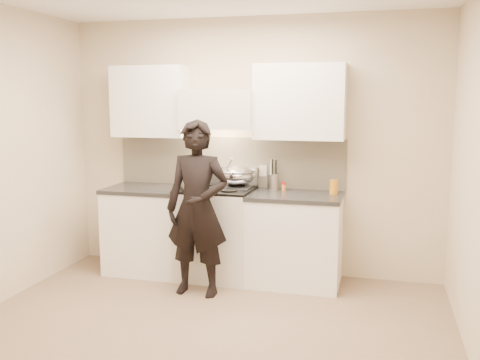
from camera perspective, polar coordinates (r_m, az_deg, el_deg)
name	(u,v)px	position (r m, az deg, el deg)	size (l,w,h in m)	color
ground_plane	(199,336)	(4.41, -4.35, -16.30)	(4.00, 4.00, 0.00)	#846852
room_shell	(205,131)	(4.37, -3.71, 5.24)	(4.04, 3.54, 2.70)	beige
stove	(216,232)	(5.61, -2.53, -5.59)	(0.76, 0.65, 0.96)	silver
counter_right	(295,239)	(5.44, 5.90, -6.26)	(0.92, 0.67, 0.92)	white
counter_left	(148,229)	(5.89, -9.83, -5.16)	(0.82, 0.67, 0.92)	white
wok	(237,175)	(5.58, -0.30, 0.53)	(0.40, 0.47, 0.32)	silver
stock_pot	(196,179)	(5.43, -4.74, 0.10)	(0.39, 0.33, 0.18)	silver
utensil_crock	(273,181)	(5.54, 3.57, -0.06)	(0.12, 0.12, 0.32)	#A0A0A0
spice_jar	(284,186)	(5.50, 4.69, -0.70)	(0.04, 0.04, 0.09)	orange
oil_glass	(334,187)	(5.37, 9.98, -0.74)	(0.08, 0.08, 0.14)	#C57D17
person	(197,208)	(5.06, -4.57, -3.04)	(0.61, 0.40, 1.67)	black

